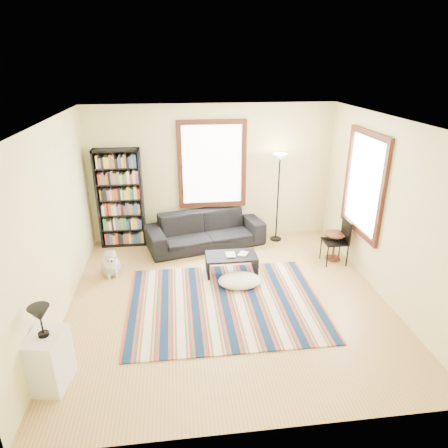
{
  "coord_description": "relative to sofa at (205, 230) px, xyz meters",
  "views": [
    {
      "loc": [
        -0.74,
        -5.45,
        3.57
      ],
      "look_at": [
        0.0,
        0.5,
        1.1
      ],
      "focal_mm": 32.0,
      "sensor_mm": 36.0,
      "label": 1
    }
  ],
  "objects": [
    {
      "name": "floor",
      "position": [
        0.19,
        -2.05,
        -0.39
      ],
      "size": [
        5.0,
        5.0,
        0.1
      ],
      "primitive_type": "cube",
      "color": "tan",
      "rests_on": "ground"
    },
    {
      "name": "ceiling",
      "position": [
        0.19,
        -2.05,
        2.51
      ],
      "size": [
        5.0,
        5.0,
        0.1
      ],
      "primitive_type": "cube",
      "color": "white",
      "rests_on": "floor"
    },
    {
      "name": "wall_back",
      "position": [
        0.19,
        0.5,
        1.06
      ],
      "size": [
        5.0,
        0.1,
        2.8
      ],
      "primitive_type": "cube",
      "color": "beige",
      "rests_on": "floor"
    },
    {
      "name": "wall_front",
      "position": [
        0.19,
        -4.6,
        1.06
      ],
      "size": [
        5.0,
        0.1,
        2.8
      ],
      "primitive_type": "cube",
      "color": "beige",
      "rests_on": "floor"
    },
    {
      "name": "wall_left",
      "position": [
        -2.36,
        -2.05,
        1.06
      ],
      "size": [
        0.1,
        5.0,
        2.8
      ],
      "primitive_type": "cube",
      "color": "beige",
      "rests_on": "floor"
    },
    {
      "name": "wall_right",
      "position": [
        2.74,
        -2.05,
        1.06
      ],
      "size": [
        0.1,
        5.0,
        2.8
      ],
      "primitive_type": "cube",
      "color": "beige",
      "rests_on": "floor"
    },
    {
      "name": "window_back",
      "position": [
        0.19,
        0.42,
        1.26
      ],
      "size": [
        1.2,
        0.06,
        1.6
      ],
      "primitive_type": "cube",
      "color": "white",
      "rests_on": "wall_back"
    },
    {
      "name": "window_right",
      "position": [
        2.66,
        -1.25,
        1.26
      ],
      "size": [
        0.06,
        1.2,
        1.6
      ],
      "primitive_type": "cube",
      "color": "white",
      "rests_on": "wall_right"
    },
    {
      "name": "rug",
      "position": [
        0.13,
        -2.18,
        -0.33
      ],
      "size": [
        3.01,
        2.41,
        0.02
      ],
      "primitive_type": "cube",
      "color": "#0D2445",
      "rests_on": "floor"
    },
    {
      "name": "sofa",
      "position": [
        0.0,
        0.0,
        0.0
      ],
      "size": [
        1.45,
        2.5,
        0.68
      ],
      "primitive_type": "imported",
      "rotation": [
        0.0,
        0.0,
        0.24
      ],
      "color": "black",
      "rests_on": "floor"
    },
    {
      "name": "bookshelf",
      "position": [
        -1.68,
        0.27,
        0.66
      ],
      "size": [
        0.9,
        0.3,
        2.0
      ],
      "primitive_type": "cube",
      "color": "black",
      "rests_on": "floor"
    },
    {
      "name": "coffee_table",
      "position": [
        0.37,
        -1.23,
        -0.16
      ],
      "size": [
        0.92,
        0.54,
        0.36
      ],
      "primitive_type": "cube",
      "rotation": [
        0.0,
        0.0,
        0.05
      ],
      "color": "black",
      "rests_on": "floor"
    },
    {
      "name": "book_a",
      "position": [
        0.27,
        -1.23,
        0.03
      ],
      "size": [
        0.17,
        0.23,
        0.02
      ],
      "primitive_type": "imported",
      "rotation": [
        0.0,
        0.0,
        -0.03
      ],
      "color": "beige",
      "rests_on": "coffee_table"
    },
    {
      "name": "book_b",
      "position": [
        0.52,
        -1.18,
        0.03
      ],
      "size": [
        0.23,
        0.25,
        0.02
      ],
      "primitive_type": "imported",
      "rotation": [
        0.0,
        0.0,
        -0.52
      ],
      "color": "beige",
      "rests_on": "coffee_table"
    },
    {
      "name": "floor_cushion",
      "position": [
        0.45,
        -1.66,
        -0.25
      ],
      "size": [
        0.77,
        0.59,
        0.18
      ],
      "primitive_type": "ellipsoid",
      "rotation": [
        0.0,
        0.0,
        0.05
      ],
      "color": "silver",
      "rests_on": "floor"
    },
    {
      "name": "floor_lamp",
      "position": [
        1.52,
        0.1,
        0.59
      ],
      "size": [
        0.32,
        0.32,
        1.86
      ],
      "primitive_type": null,
      "rotation": [
        0.0,
        0.0,
        0.07
      ],
      "color": "black",
      "rests_on": "floor"
    },
    {
      "name": "side_table",
      "position": [
        2.39,
        -0.92,
        -0.07
      ],
      "size": [
        0.48,
        0.48,
        0.54
      ],
      "primitive_type": "cylinder",
      "rotation": [
        0.0,
        0.0,
        -0.23
      ],
      "color": "#4A1E12",
      "rests_on": "floor"
    },
    {
      "name": "folding_chair",
      "position": [
        2.34,
        -1.05,
        0.09
      ],
      "size": [
        0.42,
        0.4,
        0.86
      ],
      "primitive_type": "cube",
      "rotation": [
        0.0,
        0.0,
        -0.01
      ],
      "color": "black",
      "rests_on": "floor"
    },
    {
      "name": "white_cabinet",
      "position": [
        -2.11,
        -3.61,
        0.01
      ],
      "size": [
        0.47,
        0.56,
        0.7
      ],
      "primitive_type": "cube",
      "rotation": [
        0.0,
        0.0,
        -0.19
      ],
      "color": "white",
      "rests_on": "floor"
    },
    {
      "name": "table_lamp",
      "position": [
        -2.11,
        -3.61,
        0.55
      ],
      "size": [
        0.3,
        0.3,
        0.38
      ],
      "primitive_type": null,
      "rotation": [
        0.0,
        0.0,
        0.3
      ],
      "color": "black",
      "rests_on": "white_cabinet"
    },
    {
      "name": "dog",
      "position": [
        -1.78,
        -1.01,
        -0.07
      ],
      "size": [
        0.51,
        0.62,
        0.54
      ],
      "primitive_type": null,
      "rotation": [
        0.0,
        0.0,
        0.26
      ],
      "color": "#B8B8B8",
      "rests_on": "floor"
    }
  ]
}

